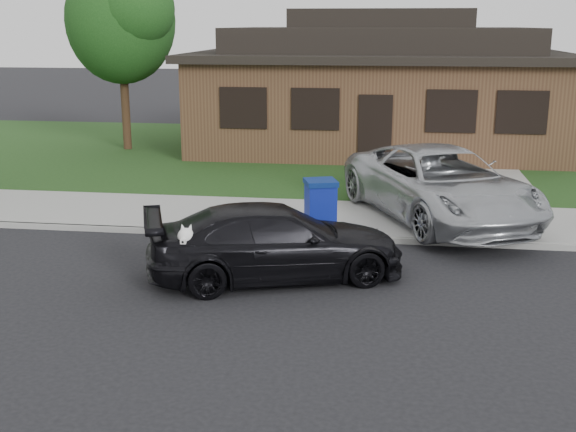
# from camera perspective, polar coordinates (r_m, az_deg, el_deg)

# --- Properties ---
(ground) EXTENTS (120.00, 120.00, 0.00)m
(ground) POSITION_cam_1_polar(r_m,az_deg,el_deg) (12.30, -13.69, -5.97)
(ground) COLOR black
(ground) RESTS_ON ground
(sidewalk) EXTENTS (60.00, 3.00, 0.12)m
(sidewalk) POSITION_cam_1_polar(r_m,az_deg,el_deg) (16.79, -7.51, 0.19)
(sidewalk) COLOR gray
(sidewalk) RESTS_ON ground
(curb) EXTENTS (60.00, 0.12, 0.12)m
(curb) POSITION_cam_1_polar(r_m,az_deg,el_deg) (15.41, -8.99, -1.22)
(curb) COLOR gray
(curb) RESTS_ON ground
(lawn) EXTENTS (60.00, 13.00, 0.13)m
(lawn) POSITION_cam_1_polar(r_m,az_deg,el_deg) (24.42, -2.54, 4.94)
(lawn) COLOR #193814
(lawn) RESTS_ON ground
(driveway) EXTENTS (4.50, 13.00, 0.14)m
(driveway) POSITION_cam_1_polar(r_m,az_deg,el_deg) (21.12, 12.16, 3.05)
(driveway) COLOR gray
(driveway) RESTS_ON ground
(sedan) EXTENTS (4.80, 3.20, 1.29)m
(sedan) POSITION_cam_1_polar(r_m,az_deg,el_deg) (12.46, -1.01, -2.10)
(sedan) COLOR black
(sedan) RESTS_ON ground
(minivan) EXTENTS (4.72, 6.19, 1.56)m
(minivan) POSITION_cam_1_polar(r_m,az_deg,el_deg) (16.06, 11.96, 2.47)
(minivan) COLOR #ACAFB3
(minivan) RESTS_ON driveway
(recycling_bin) EXTENTS (0.80, 0.80, 1.05)m
(recycling_bin) POSITION_cam_1_polar(r_m,az_deg,el_deg) (15.08, 2.58, 0.93)
(recycling_bin) COLOR navy
(recycling_bin) RESTS_ON sidewalk
(house) EXTENTS (12.60, 8.60, 4.65)m
(house) POSITION_cam_1_polar(r_m,az_deg,el_deg) (25.73, 7.17, 10.00)
(house) COLOR #422B1C
(house) RESTS_ON ground
(tree_0) EXTENTS (3.78, 3.60, 6.34)m
(tree_0) POSITION_cam_1_polar(r_m,az_deg,el_deg) (25.09, -12.84, 14.99)
(tree_0) COLOR #332114
(tree_0) RESTS_ON ground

